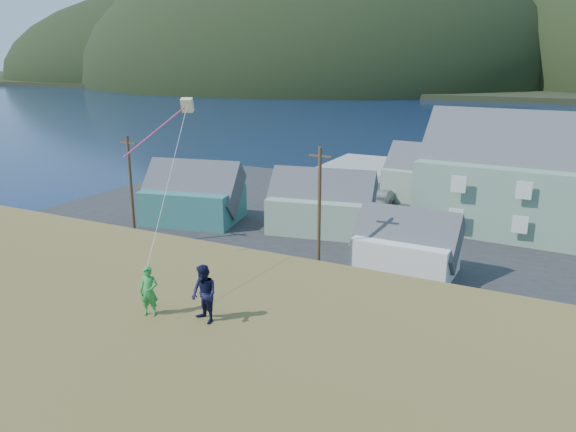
{
  "coord_description": "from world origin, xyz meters",
  "views": [
    {
      "loc": [
        10.84,
        -31.77,
        15.05
      ],
      "look_at": [
        0.95,
        -12.29,
        8.8
      ],
      "focal_mm": 35.0,
      "sensor_mm": 36.0,
      "label": 1
    }
  ],
  "objects_px": {
    "kite_flyer_green": "(149,291)",
    "kite_flyer_navy": "(204,294)",
    "shed_teal": "(193,195)",
    "shed_palegreen_near": "(321,204)",
    "shed_palegreen_far": "(438,176)",
    "wharf": "(422,173)",
    "shed_white": "(407,245)"
  },
  "relations": [
    {
      "from": "shed_white",
      "to": "kite_flyer_navy",
      "type": "xyz_separation_m",
      "value": [
        0.15,
        -24.44,
        5.89
      ]
    },
    {
      "from": "shed_palegreen_near",
      "to": "shed_palegreen_far",
      "type": "xyz_separation_m",
      "value": [
        6.77,
        15.26,
        0.29
      ]
    },
    {
      "from": "wharf",
      "to": "kite_flyer_green",
      "type": "relative_size",
      "value": 16.2
    },
    {
      "from": "wharf",
      "to": "shed_teal",
      "type": "distance_m",
      "value": 33.69
    },
    {
      "from": "shed_palegreen_far",
      "to": "kite_flyer_green",
      "type": "xyz_separation_m",
      "value": [
        1.06,
        -46.76,
        5.19
      ]
    },
    {
      "from": "shed_palegreen_near",
      "to": "kite_flyer_navy",
      "type": "height_order",
      "value": "kite_flyer_navy"
    },
    {
      "from": "shed_teal",
      "to": "kite_flyer_green",
      "type": "xyz_separation_m",
      "value": [
        19.7,
        -28.8,
        5.4
      ]
    },
    {
      "from": "shed_palegreen_far",
      "to": "shed_palegreen_near",
      "type": "bearing_deg",
      "value": -109.74
    },
    {
      "from": "shed_teal",
      "to": "kite_flyer_navy",
      "type": "bearing_deg",
      "value": -64.88
    },
    {
      "from": "shed_palegreen_far",
      "to": "shed_white",
      "type": "bearing_deg",
      "value": -78.77
    },
    {
      "from": "shed_white",
      "to": "shed_teal",
      "type": "bearing_deg",
      "value": 170.52
    },
    {
      "from": "shed_white",
      "to": "wharf",
      "type": "bearing_deg",
      "value": 103.03
    },
    {
      "from": "shed_white",
      "to": "kite_flyer_navy",
      "type": "bearing_deg",
      "value": -88.62
    },
    {
      "from": "wharf",
      "to": "shed_teal",
      "type": "relative_size",
      "value": 2.62
    },
    {
      "from": "shed_palegreen_near",
      "to": "shed_white",
      "type": "relative_size",
      "value": 1.38
    },
    {
      "from": "kite_flyer_green",
      "to": "kite_flyer_navy",
      "type": "bearing_deg",
      "value": -7.57
    },
    {
      "from": "shed_teal",
      "to": "shed_palegreen_near",
      "type": "relative_size",
      "value": 0.99
    },
    {
      "from": "shed_teal",
      "to": "shed_palegreen_near",
      "type": "xyz_separation_m",
      "value": [
        11.87,
        2.7,
        -0.08
      ]
    },
    {
      "from": "kite_flyer_green",
      "to": "shed_white",
      "type": "bearing_deg",
      "value": 66.1
    },
    {
      "from": "shed_teal",
      "to": "shed_white",
      "type": "bearing_deg",
      "value": -22.52
    },
    {
      "from": "wharf",
      "to": "kite_flyer_green",
      "type": "height_order",
      "value": "kite_flyer_green"
    },
    {
      "from": "shed_white",
      "to": "kite_flyer_green",
      "type": "xyz_separation_m",
      "value": [
        -1.65,
        -24.84,
        5.79
      ]
    },
    {
      "from": "kite_flyer_green",
      "to": "wharf",
      "type": "bearing_deg",
      "value": 75.37
    },
    {
      "from": "shed_palegreen_near",
      "to": "shed_white",
      "type": "height_order",
      "value": "shed_palegreen_near"
    },
    {
      "from": "shed_palegreen_near",
      "to": "shed_white",
      "type": "distance_m",
      "value": 11.59
    },
    {
      "from": "wharf",
      "to": "kite_flyer_navy",
      "type": "height_order",
      "value": "kite_flyer_navy"
    },
    {
      "from": "kite_flyer_green",
      "to": "shed_palegreen_near",
      "type": "bearing_deg",
      "value": 83.86
    },
    {
      "from": "shed_teal",
      "to": "shed_palegreen_near",
      "type": "height_order",
      "value": "shed_teal"
    },
    {
      "from": "shed_palegreen_near",
      "to": "wharf",
      "type": "bearing_deg",
      "value": 75.25
    },
    {
      "from": "kite_flyer_navy",
      "to": "shed_palegreen_far",
      "type": "bearing_deg",
      "value": 115.85
    },
    {
      "from": "wharf",
      "to": "shed_white",
      "type": "bearing_deg",
      "value": -78.01
    },
    {
      "from": "shed_palegreen_near",
      "to": "shed_palegreen_far",
      "type": "height_order",
      "value": "shed_palegreen_far"
    }
  ]
}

